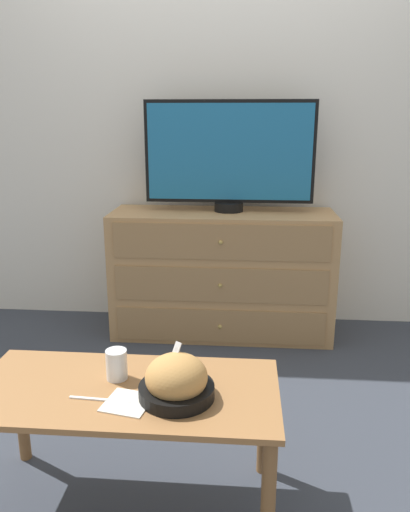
# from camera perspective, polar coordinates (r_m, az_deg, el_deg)

# --- Properties ---
(ground_plane) EXTENTS (12.00, 12.00, 0.00)m
(ground_plane) POSITION_cam_1_polar(r_m,az_deg,el_deg) (3.38, 1.13, -6.82)
(ground_plane) COLOR #383D47
(wall_back) EXTENTS (12.00, 0.05, 2.60)m
(wall_back) POSITION_cam_1_polar(r_m,az_deg,el_deg) (3.15, 1.29, 15.79)
(wall_back) COLOR white
(wall_back) RESTS_ON ground_plane
(dresser) EXTENTS (1.31, 0.45, 0.75)m
(dresser) POSITION_cam_1_polar(r_m,az_deg,el_deg) (3.02, 1.96, -2.03)
(dresser) COLOR tan
(dresser) RESTS_ON ground_plane
(tv) EXTENTS (0.98, 0.17, 0.63)m
(tv) POSITION_cam_1_polar(r_m,az_deg,el_deg) (2.92, 2.81, 11.47)
(tv) COLOR black
(tv) RESTS_ON dresser
(coffee_table) EXTENTS (1.00, 0.47, 0.45)m
(coffee_table) POSITION_cam_1_polar(r_m,az_deg,el_deg) (1.73, -9.03, -16.61)
(coffee_table) COLOR #9E6B3D
(coffee_table) RESTS_ON ground_plane
(takeout_bowl) EXTENTS (0.24, 0.24, 0.16)m
(takeout_bowl) POSITION_cam_1_polar(r_m,az_deg,el_deg) (1.60, -3.28, -14.11)
(takeout_bowl) COLOR black
(takeout_bowl) RESTS_ON coffee_table
(drink_cup) EXTENTS (0.07, 0.07, 0.10)m
(drink_cup) POSITION_cam_1_polar(r_m,az_deg,el_deg) (1.73, -10.06, -12.30)
(drink_cup) COLOR beige
(drink_cup) RESTS_ON coffee_table
(napkin) EXTENTS (0.16, 0.16, 0.00)m
(napkin) POSITION_cam_1_polar(r_m,az_deg,el_deg) (1.62, -8.82, -16.22)
(napkin) COLOR silver
(napkin) RESTS_ON coffee_table
(knife) EXTENTS (0.20, 0.02, 0.01)m
(knife) POSITION_cam_1_polar(r_m,az_deg,el_deg) (1.64, -11.89, -15.75)
(knife) COLOR white
(knife) RESTS_ON coffee_table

